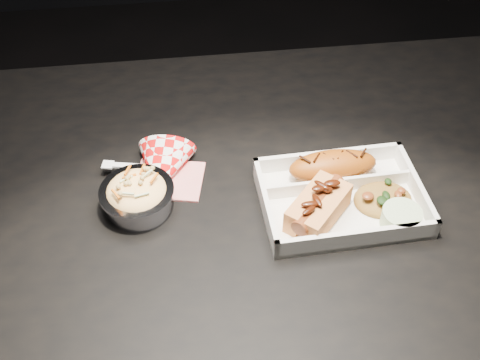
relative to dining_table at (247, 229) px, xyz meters
name	(u,v)px	position (x,y,z in m)	size (l,w,h in m)	color
dining_table	(247,229)	(0.00, 0.00, 0.00)	(1.20, 0.80, 0.75)	black
food_tray	(341,200)	(0.14, -0.04, 0.10)	(0.26, 0.19, 0.04)	silver
fried_pastry	(333,166)	(0.14, 0.01, 0.12)	(0.15, 0.06, 0.05)	#9D4A0F
hotdog	(318,206)	(0.10, -0.07, 0.12)	(0.12, 0.12, 0.06)	#DE8D4B
fried_rice_mound	(384,195)	(0.21, -0.05, 0.11)	(0.09, 0.08, 0.03)	olive
cupcake_liner	(401,218)	(0.22, -0.10, 0.11)	(0.06, 0.06, 0.03)	#B9D39F
foil_coleslaw_cup	(137,195)	(-0.17, -0.01, 0.12)	(0.12, 0.12, 0.07)	silver
napkin_fork	(162,170)	(-0.14, 0.05, 0.11)	(0.17, 0.13, 0.10)	red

